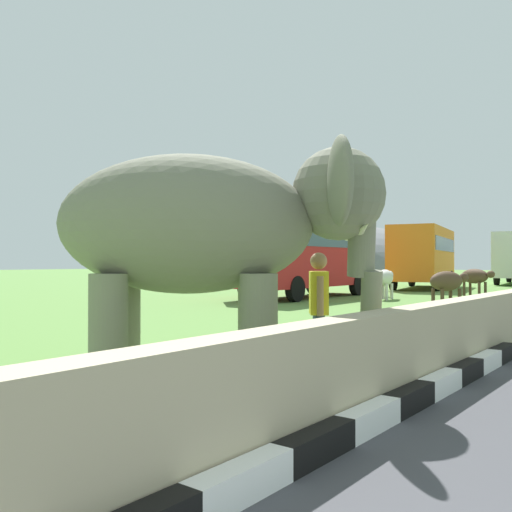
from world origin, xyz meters
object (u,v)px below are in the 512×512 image
object	(u,v)px
cow_mid	(385,278)
cow_far	(475,277)
elephant	(217,229)
person_handler	(319,306)
bus_orange	(423,253)
cow_near	(447,282)
bus_red	(305,249)

from	to	relation	value
cow_mid	cow_far	distance (m)	5.11
elephant	cow_far	world-z (taller)	elephant
cow_far	person_handler	bearing A→B (deg)	-169.45
bus_orange	cow_far	xyz separation A→B (m)	(-5.87, -4.68, -1.21)
cow_near	cow_far	distance (m)	7.35
cow_mid	cow_far	size ratio (longest dim) A/B	1.04
person_handler	cow_mid	bearing A→B (deg)	21.68
elephant	bus_red	bearing A→B (deg)	29.38
bus_orange	cow_mid	bearing A→B (deg)	-166.78
elephant	cow_near	distance (m)	13.47
bus_red	cow_mid	xyz separation A→B (m)	(0.76, -3.36, -1.21)
person_handler	cow_near	distance (m)	12.15
bus_orange	cow_mid	xyz separation A→B (m)	(-10.48, -2.46, -1.21)
cow_far	elephant	bearing A→B (deg)	-171.76
elephant	cow_far	xyz separation A→B (m)	(20.56, 2.98, -1.07)
bus_red	cow_far	world-z (taller)	bus_red
elephant	bus_orange	xyz separation A→B (m)	(26.43, 7.65, 0.14)
elephant	cow_mid	bearing A→B (deg)	18.03
elephant	cow_mid	xyz separation A→B (m)	(15.96, 5.19, -1.07)
bus_red	cow_mid	size ratio (longest dim) A/B	4.30
person_handler	cow_far	distance (m)	19.49
person_handler	bus_red	distance (m)	16.60
bus_red	cow_near	xyz separation A→B (m)	(-1.88, -6.81, -1.21)
person_handler	cow_far	xyz separation A→B (m)	(19.17, 3.57, -0.06)
person_handler	cow_mid	distance (m)	15.66
elephant	bus_red	distance (m)	17.44
cow_near	cow_far	xyz separation A→B (m)	(7.25, 1.23, 0.00)
bus_red	bus_orange	bearing A→B (deg)	-4.60
person_handler	cow_far	bearing A→B (deg)	10.55
bus_red	cow_mid	bearing A→B (deg)	-77.34
cow_near	cow_far	world-z (taller)	same
cow_mid	bus_orange	bearing A→B (deg)	13.22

